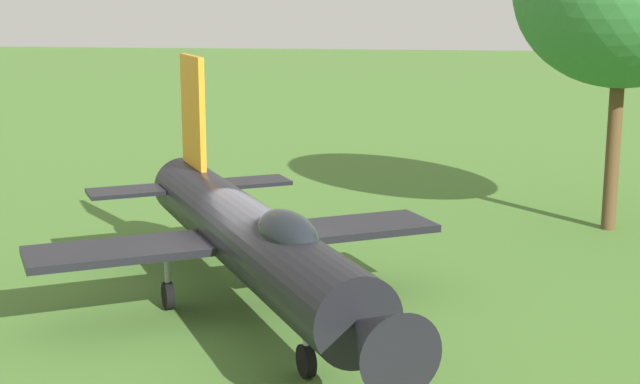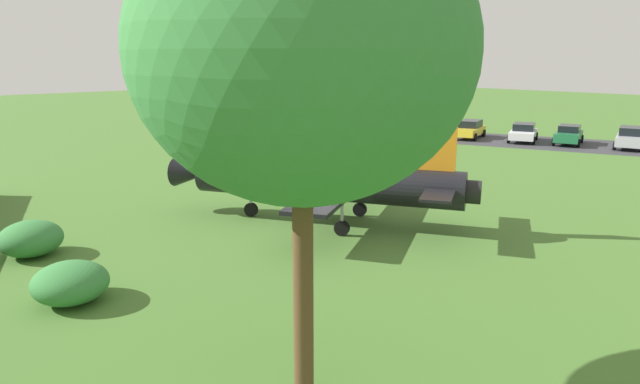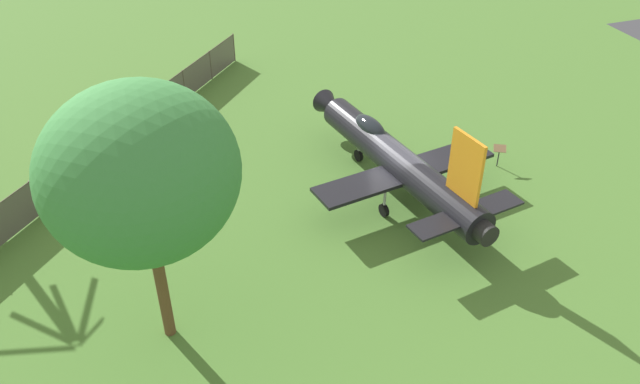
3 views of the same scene
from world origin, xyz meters
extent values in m
plane|color=#47722D|center=(0.00, 0.00, 0.00)|extent=(200.00, 200.00, 0.00)
cylinder|color=black|center=(0.00, 0.00, 1.74)|extent=(6.84, 10.47, 1.50)
cone|color=black|center=(-3.07, 5.39, 1.74)|extent=(1.90, 2.02, 1.27)
cylinder|color=black|center=(2.89, -5.08, 1.74)|extent=(1.08, 0.97, 0.90)
ellipsoid|color=black|center=(-1.22, 2.14, 2.38)|extent=(1.87, 2.36, 0.84)
cube|color=orange|center=(2.10, -3.70, 3.85)|extent=(1.01, 1.63, 2.71)
cube|color=black|center=(-1.96, -1.76, 1.56)|extent=(4.01, 3.28, 0.16)
cube|color=black|center=(2.52, 0.79, 1.56)|extent=(4.01, 3.28, 0.16)
cube|color=black|center=(0.89, -4.90, 1.89)|extent=(2.11, 1.85, 0.10)
cube|color=black|center=(3.76, -3.27, 1.89)|extent=(2.11, 1.85, 0.10)
cylinder|color=#A5A8AD|center=(-1.66, 2.92, 0.95)|extent=(0.12, 0.12, 1.29)
cylinder|color=black|center=(-1.66, 2.92, 0.30)|extent=(0.45, 0.61, 0.60)
cylinder|color=#A5A8AD|center=(-0.71, -1.69, 0.95)|extent=(0.12, 0.12, 1.29)
cylinder|color=black|center=(-0.71, -1.69, 0.30)|extent=(0.45, 0.61, 0.60)
cylinder|color=#A5A8AD|center=(1.81, -0.26, 0.95)|extent=(0.12, 0.12, 1.29)
cylinder|color=black|center=(1.81, -0.26, 0.30)|extent=(0.45, 0.61, 0.60)
cylinder|color=brown|center=(-8.77, -8.72, 2.57)|extent=(0.40, 0.40, 5.14)
camera|label=1|loc=(-3.93, 17.99, 6.59)|focal=51.64mm
camera|label=2|loc=(-15.42, -16.42, 6.69)|focal=31.70mm
camera|label=3|loc=(-3.22, -24.62, 17.19)|focal=36.13mm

